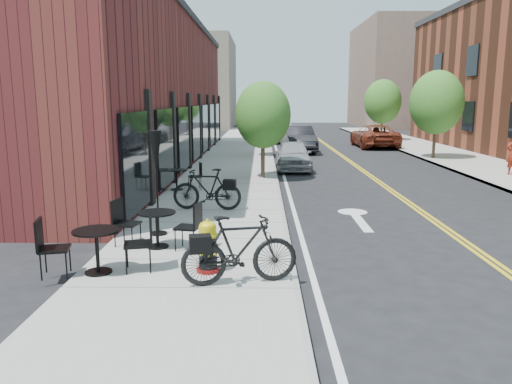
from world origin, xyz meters
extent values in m
plane|color=black|center=(0.00, 0.00, 0.00)|extent=(120.00, 120.00, 0.00)
cube|color=#9E9B93|center=(-2.00, 10.00, 0.06)|extent=(4.00, 70.00, 0.12)
cube|color=#4F191A|center=(-6.50, 14.00, 3.50)|extent=(5.00, 28.00, 7.00)
cube|color=#726656|center=(-8.00, 48.00, 5.00)|extent=(8.00, 14.00, 10.00)
cube|color=brown|center=(16.00, 50.00, 6.00)|extent=(10.00, 16.00, 12.00)
cylinder|color=#382B1E|center=(-0.60, 9.00, 0.93)|extent=(0.16, 0.16, 1.61)
ellipsoid|color=#326821|center=(-0.60, 9.00, 2.61)|extent=(2.20, 2.20, 2.64)
cylinder|color=#382B1E|center=(-0.60, 17.00, 0.96)|extent=(0.16, 0.16, 1.68)
ellipsoid|color=#326821|center=(-0.60, 17.00, 2.72)|extent=(2.30, 2.30, 2.76)
cylinder|color=#382B1E|center=(-0.60, 25.00, 0.91)|extent=(0.16, 0.16, 1.57)
ellipsoid|color=#326821|center=(-0.60, 25.00, 2.54)|extent=(2.10, 2.10, 2.52)
cylinder|color=#382B1E|center=(-0.60, 33.00, 0.98)|extent=(0.16, 0.16, 1.71)
ellipsoid|color=#326821|center=(-0.60, 33.00, 2.79)|extent=(2.40, 2.40, 2.88)
cylinder|color=#382B1E|center=(8.60, 16.00, 1.03)|extent=(0.16, 0.16, 1.82)
ellipsoid|color=#326821|center=(8.60, 16.00, 3.06)|extent=(2.80, 2.80, 3.36)
cylinder|color=#382B1E|center=(8.60, 28.00, 1.03)|extent=(0.16, 0.16, 1.82)
ellipsoid|color=#326821|center=(8.60, 28.00, 3.06)|extent=(2.80, 2.80, 3.36)
cylinder|color=maroon|center=(-1.62, -2.18, 0.15)|extent=(0.47, 0.47, 0.06)
cylinder|color=black|center=(-1.62, -2.18, 0.47)|extent=(0.37, 0.37, 0.64)
cylinder|color=yellow|center=(-1.62, -2.18, 0.80)|extent=(0.41, 0.41, 0.04)
cylinder|color=yellow|center=(-1.62, -2.18, 0.89)|extent=(0.36, 0.36, 0.15)
ellipsoid|color=yellow|center=(-1.62, -2.18, 0.97)|extent=(0.34, 0.34, 0.18)
cylinder|color=yellow|center=(-1.62, -2.18, 1.07)|extent=(0.06, 0.06, 0.06)
imported|color=black|center=(-2.20, 3.00, 0.71)|extent=(2.02, 0.75, 1.18)
imported|color=black|center=(-1.01, -2.79, 0.72)|extent=(2.07, 0.98, 1.20)
cylinder|color=black|center=(-3.60, -2.29, 0.14)|extent=(0.58, 0.58, 0.03)
cylinder|color=black|center=(-3.60, -2.29, 0.52)|extent=(0.08, 0.08, 0.77)
cylinder|color=black|center=(-3.60, -2.29, 0.91)|extent=(1.00, 1.00, 0.03)
cylinder|color=black|center=(-2.85, -0.69, 0.14)|extent=(0.55, 0.55, 0.03)
cylinder|color=black|center=(-2.85, -0.69, 0.50)|extent=(0.08, 0.08, 0.74)
cylinder|color=black|center=(-2.85, -0.69, 0.87)|extent=(0.95, 0.95, 0.03)
cylinder|color=black|center=(-3.60, 6.16, 0.13)|extent=(0.53, 0.53, 0.03)
cylinder|color=black|center=(-3.60, 6.16, 0.47)|extent=(0.07, 0.07, 0.68)
cylinder|color=black|center=(-3.60, 6.16, 0.82)|extent=(0.92, 0.92, 0.03)
cylinder|color=black|center=(-3.04, 0.35, 0.14)|extent=(0.39, 0.39, 0.04)
cylinder|color=black|center=(-3.04, 0.35, 1.31)|extent=(0.04, 0.04, 2.32)
cone|color=black|center=(-3.04, 0.35, 2.01)|extent=(0.28, 0.28, 1.03)
imported|color=#999BA0|center=(0.80, 12.09, 0.67)|extent=(1.61, 3.96, 1.35)
imported|color=black|center=(1.60, 20.08, 0.81)|extent=(2.11, 5.02, 1.61)
imported|color=#A8A9AD|center=(0.88, 28.15, 0.78)|extent=(2.64, 5.53, 1.56)
imported|color=maroon|center=(7.00, 23.20, 0.76)|extent=(2.58, 5.50, 1.52)
camera|label=1|loc=(-0.64, -10.88, 3.22)|focal=35.00mm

